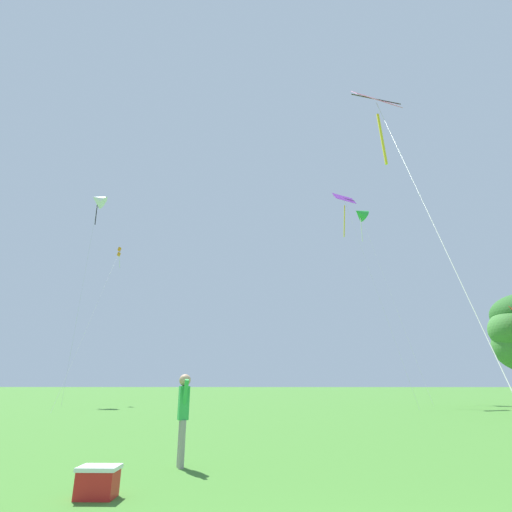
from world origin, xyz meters
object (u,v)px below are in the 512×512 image
at_px(kite_purple_streamer, 345,208).
at_px(kite_pink_low, 378,112).
at_px(kite_green_small, 360,214).
at_px(kite_orange_box, 118,254).
at_px(picnic_cooler, 98,482).
at_px(kite_white_distant, 98,200).
at_px(person_far_back, 183,410).

distance_m(kite_purple_streamer, kite_pink_low, 25.81).
relative_size(kite_green_small, kite_orange_box, 1.43).
bearing_deg(kite_pink_low, kite_orange_box, 126.23).
xyz_separation_m(kite_green_small, kite_pink_low, (-7.24, -29.40, -9.99)).
bearing_deg(kite_pink_low, kite_green_small, 76.16).
distance_m(kite_green_small, picnic_cooler, 41.05).
bearing_deg(kite_green_small, kite_pink_low, -103.84).
distance_m(kite_green_small, kite_orange_box, 26.70).
height_order(kite_white_distant, kite_purple_streamer, kite_white_distant).
distance_m(kite_pink_low, picnic_cooler, 12.34).
relative_size(kite_green_small, kite_purple_streamer, 1.04).
relative_size(kite_purple_streamer, person_far_back, 11.09).
bearing_deg(person_far_back, kite_green_small, 67.66).
bearing_deg(kite_white_distant, kite_orange_box, 2.52).
relative_size(kite_green_small, picnic_cooler, 35.10).
relative_size(kite_orange_box, kite_purple_streamer, 0.73).
distance_m(kite_white_distant, kite_pink_low, 34.13).
distance_m(kite_purple_streamer, person_far_back, 32.47).
height_order(kite_orange_box, kite_purple_streamer, kite_purple_streamer).
bearing_deg(kite_pink_low, kite_purple_streamer, 79.89).
height_order(kite_purple_streamer, picnic_cooler, kite_purple_streamer).
height_order(kite_purple_streamer, person_far_back, kite_purple_streamer).
distance_m(kite_green_small, kite_purple_streamer, 6.33).
bearing_deg(kite_green_small, picnic_cooler, -112.17).
distance_m(kite_green_small, kite_pink_low, 31.88).
bearing_deg(kite_orange_box, kite_pink_low, -53.77).
xyz_separation_m(kite_orange_box, kite_purple_streamer, (22.66, -0.94, 4.37)).
height_order(kite_green_small, kite_white_distant, kite_green_small).
distance_m(kite_white_distant, kite_orange_box, 6.64).
height_order(kite_white_distant, kite_orange_box, kite_white_distant).
distance_m(kite_white_distant, kite_purple_streamer, 25.53).
relative_size(kite_green_small, kite_white_distant, 1.01).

